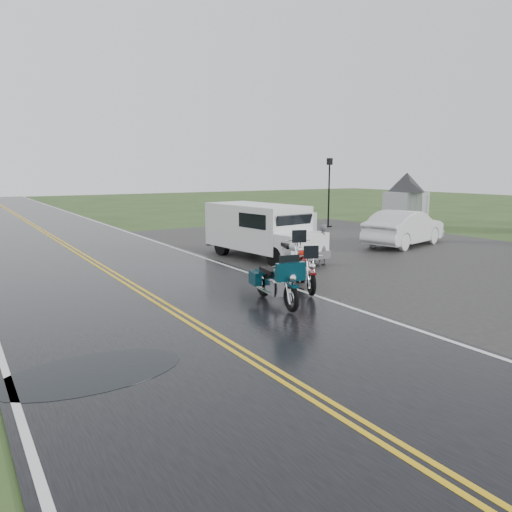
{
  "coord_description": "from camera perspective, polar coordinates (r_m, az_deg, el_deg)",
  "views": [
    {
      "loc": [
        -4.39,
        -9.59,
        3.36
      ],
      "look_at": [
        2.8,
        2.0,
        1.0
      ],
      "focal_mm": 35.0,
      "sensor_mm": 36.0,
      "label": 1
    }
  ],
  "objects": [
    {
      "name": "van_white",
      "position": [
        17.08,
        2.32,
        2.05
      ],
      "size": [
        2.64,
        5.57,
        2.11
      ],
      "primitive_type": null,
      "rotation": [
        0.0,
        0.0,
        0.12
      ],
      "color": "white",
      "rests_on": "ground"
    },
    {
      "name": "motorcycle_silver",
      "position": [
        15.22,
        5.05,
        -0.14
      ],
      "size": [
        1.71,
        2.65,
        1.47
      ],
      "primitive_type": null,
      "rotation": [
        0.0,
        0.0,
        -0.35
      ],
      "color": "#B3B5BC",
      "rests_on": "ground"
    },
    {
      "name": "sedan_white",
      "position": [
        23.13,
        16.6,
        3.02
      ],
      "size": [
        5.02,
        2.83,
        1.57
      ],
      "primitive_type": "imported",
      "rotation": [
        0.0,
        0.0,
        1.83
      ],
      "color": "white",
      "rests_on": "ground"
    },
    {
      "name": "motorcycle_red",
      "position": [
        13.23,
        6.38,
        -2.04
      ],
      "size": [
        1.64,
        2.36,
        1.31
      ],
      "primitive_type": null,
      "rotation": [
        0.0,
        0.0,
        -0.42
      ],
      "color": "#55090A",
      "rests_on": "ground"
    },
    {
      "name": "motorcycle_teal",
      "position": [
        11.67,
        4.07,
        -3.5
      ],
      "size": [
        1.19,
        2.39,
        1.35
      ],
      "primitive_type": null,
      "rotation": [
        0.0,
        0.0,
        -0.16
      ],
      "color": "#052C38",
      "rests_on": "ground"
    },
    {
      "name": "lamp_post_far_right",
      "position": [
        29.76,
        8.33,
        7.18
      ],
      "size": [
        0.35,
        0.35,
        4.08
      ],
      "primitive_type": null,
      "color": "black",
      "rests_on": "ground"
    },
    {
      "name": "road",
      "position": [
        20.35,
        -18.91,
        -0.16
      ],
      "size": [
        8.0,
        100.0,
        0.04
      ],
      "primitive_type": "cube",
      "color": "black",
      "rests_on": "ground"
    },
    {
      "name": "ground",
      "position": [
        11.07,
        -6.94,
        -7.93
      ],
      "size": [
        120.0,
        120.0,
        0.0
      ],
      "primitive_type": "plane",
      "color": "#2D471E",
      "rests_on": "ground"
    },
    {
      "name": "visitor_center",
      "position": [
        32.59,
        16.82,
        7.72
      ],
      "size": [
        16.0,
        10.0,
        4.8
      ],
      "primitive_type": null,
      "color": "#A8AAAD",
      "rests_on": "ground"
    },
    {
      "name": "parking_pad",
      "position": [
        21.47,
        14.53,
        0.54
      ],
      "size": [
        14.0,
        24.0,
        0.03
      ],
      "primitive_type": "cube",
      "color": "black",
      "rests_on": "ground"
    },
    {
      "name": "person_at_van",
      "position": [
        17.58,
        7.51,
        1.14
      ],
      "size": [
        0.6,
        0.46,
        1.47
      ],
      "primitive_type": "imported",
      "rotation": [
        0.0,
        0.0,
        3.37
      ],
      "color": "#515056",
      "rests_on": "ground"
    }
  ]
}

